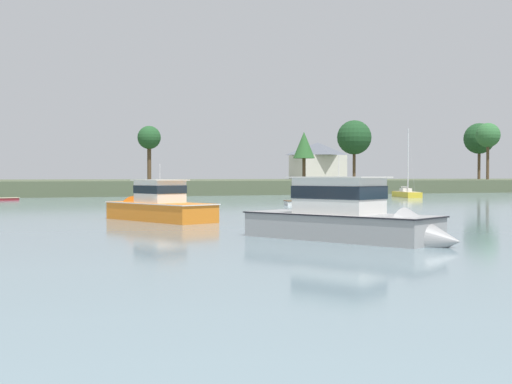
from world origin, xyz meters
TOP-DOWN VIEW (x-y plane):
  - far_shore_bank at (0.00, 105.11)m, footprint 228.02×54.01m
  - dinghy_white at (11.47, 48.15)m, footprint 2.03×3.10m
  - cruiser_orange at (-5.14, 31.76)m, footprint 5.61×9.14m
  - dinghy_maroon at (-12.52, 69.74)m, footprint 2.83×1.85m
  - cruiser_grey at (-0.35, 15.91)m, footprint 6.57×9.54m
  - cruiser_sand at (17.25, 56.05)m, footprint 5.30×5.97m
  - sailboat_yellow at (34.20, 63.80)m, footprint 3.66×7.04m
  - dinghy_cream at (12.10, 41.16)m, footprint 3.37×1.80m
  - mooring_buoy_orange at (24.29, 73.95)m, footprint 0.37×0.37m
  - shore_tree_center at (42.43, 91.38)m, footprint 5.70×5.70m
  - shore_tree_left at (79.48, 105.18)m, footprint 6.30×6.30m
  - shore_tree_center_right at (8.93, 96.04)m, footprint 3.60×3.60m
  - shore_tree_far_left at (34.63, 94.38)m, footprint 3.61×3.61m
  - shore_tree_inland_a at (74.25, 96.40)m, footprint 4.62×4.62m
  - cottage_hillside at (48.14, 116.30)m, footprint 10.33×7.98m

SIDE VIEW (x-z plane):
  - mooring_buoy_orange at x=24.29m, z-range -0.14..0.28m
  - dinghy_maroon at x=-12.52m, z-range -0.10..0.32m
  - dinghy_white at x=11.47m, z-range -0.14..0.41m
  - dinghy_cream at x=12.10m, z-range -0.16..0.47m
  - sailboat_yellow at x=34.20m, z-range -4.27..4.67m
  - cruiser_sand at x=17.25m, z-range -1.17..2.00m
  - cruiser_orange at x=-5.14m, z-range -1.61..2.64m
  - cruiser_grey at x=-0.35m, z-range -1.59..2.84m
  - far_shore_bank at x=0.00m, z-range 0.00..1.97m
  - cottage_hillside at x=48.14m, z-range 2.11..9.61m
  - shore_tree_far_left at x=34.63m, z-range 3.69..11.72m
  - shore_tree_center_right at x=8.93m, z-range 4.22..12.64m
  - shore_tree_center at x=42.43m, z-range 4.06..14.00m
  - shore_tree_left at x=79.48m, z-range 4.53..16.05m
  - shore_tree_inland_a at x=74.25m, z-range 4.94..15.70m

